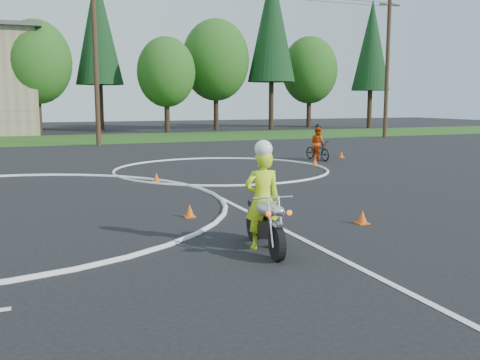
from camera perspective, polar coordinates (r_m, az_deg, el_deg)
name	(u,v)px	position (r m, az deg, el deg)	size (l,w,h in m)	color
grass_strip	(9,141)	(38.08, -23.38, 3.85)	(120.00, 10.00, 0.02)	#1E4714
course_markings	(66,195)	(15.56, -18.03, -1.51)	(19.05, 19.05, 0.12)	silver
primary_motorcycle	(265,222)	(9.29, 2.73, -4.50)	(0.69, 1.97, 1.04)	black
rider_primary_grp	(262,197)	(9.33, 2.41, -1.79)	(0.68, 0.49, 1.92)	#CAF019
rider_second_grp	(318,147)	(23.77, 8.29, 3.47)	(0.77, 1.73, 1.61)	black
traffic_cones	(197,189)	(15.10, -4.57, -0.93)	(19.68, 12.61, 0.30)	#E5530C
treeline	(193,54)	(47.69, -5.04, 13.23)	(38.20, 8.10, 14.52)	#382619
utility_poles	(95,55)	(32.29, -15.17, 12.77)	(41.60, 1.12, 10.00)	#473321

